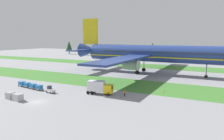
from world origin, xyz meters
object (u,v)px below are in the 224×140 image
(uld_container_0, at_px, (16,97))
(catering_truck, at_px, (100,87))
(airliner, at_px, (146,53))
(uld_container_2, at_px, (18,97))
(ground_crew_marshaller, at_px, (125,93))
(cargo_dolly_fourth, at_px, (22,83))
(baggage_tug, at_px, (50,90))
(cargo_dolly_third, at_px, (27,85))
(cargo_dolly_second, at_px, (33,86))
(taxiway_marker_1, at_px, (96,86))
(cargo_dolly_lead, at_px, (39,87))
(uld_container_1, at_px, (10,96))
(taxiway_marker_0, at_px, (164,91))

(uld_container_0, bearing_deg, catering_truck, 42.24)
(airliner, relative_size, catering_truck, 11.18)
(uld_container_0, height_order, uld_container_2, uld_container_2)
(catering_truck, height_order, ground_crew_marshaller, catering_truck)
(airliner, relative_size, cargo_dolly_fourth, 34.05)
(catering_truck, bearing_deg, uld_container_0, -60.62)
(baggage_tug, bearing_deg, cargo_dolly_third, -90.00)
(cargo_dolly_second, bearing_deg, taxiway_marker_1, 135.44)
(cargo_dolly_lead, xyz_separation_m, uld_container_0, (2.29, -9.59, -0.14))
(cargo_dolly_third, relative_size, ground_crew_marshaller, 1.38)
(cargo_dolly_fourth, height_order, catering_truck, catering_truck)
(uld_container_2, bearing_deg, cargo_dolly_lead, 110.18)
(cargo_dolly_third, bearing_deg, uld_container_0, 45.97)
(baggage_tug, height_order, uld_container_2, baggage_tug)
(catering_truck, bearing_deg, cargo_dolly_third, -94.19)
(airliner, bearing_deg, cargo_dolly_fourth, -32.39)
(ground_crew_marshaller, relative_size, taxiway_marker_1, 3.67)
(uld_container_1, distance_m, uld_container_2, 3.29)
(baggage_tug, bearing_deg, catering_truck, 120.42)
(baggage_tug, distance_m, taxiway_marker_0, 31.55)
(catering_truck, xyz_separation_m, uld_container_2, (-14.02, -14.51, -1.09))
(airliner, height_order, taxiway_marker_0, airliner)
(cargo_dolly_second, relative_size, cargo_dolly_fourth, 1.00)
(ground_crew_marshaller, distance_m, uld_container_1, 28.54)
(baggage_tug, bearing_deg, uld_container_2, 0.71)
(airliner, height_order, taxiway_marker_1, airliner)
(catering_truck, bearing_deg, baggage_tug, -80.84)
(catering_truck, bearing_deg, taxiway_marker_0, 111.98)
(cargo_dolly_second, height_order, cargo_dolly_third, same)
(cargo_dolly_lead, relative_size, uld_container_0, 1.20)
(cargo_dolly_fourth, bearing_deg, taxiway_marker_0, 116.49)
(uld_container_0, bearing_deg, cargo_dolly_lead, 103.44)
(cargo_dolly_fourth, height_order, taxiway_marker_1, cargo_dolly_fourth)
(uld_container_2, relative_size, taxiway_marker_0, 3.37)
(ground_crew_marshaller, height_order, taxiway_marker_1, ground_crew_marshaller)
(uld_container_0, xyz_separation_m, uld_container_1, (-1.85, -0.18, 0.06))
(ground_crew_marshaller, xyz_separation_m, uld_container_2, (-20.84, -15.58, -0.08))
(cargo_dolly_fourth, xyz_separation_m, uld_container_2, (12.32, -11.36, -0.05))
(airliner, height_order, ground_crew_marshaller, airliner)
(cargo_dolly_third, bearing_deg, baggage_tug, 90.00)
(airliner, bearing_deg, uld_container_1, -18.30)
(baggage_tug, xyz_separation_m, cargo_dolly_lead, (-4.97, 0.73, 0.10))
(uld_container_0, bearing_deg, airliner, 73.67)
(catering_truck, xyz_separation_m, taxiway_marker_1, (-5.62, 7.30, -1.72))
(airliner, distance_m, catering_truck, 39.22)
(baggage_tug, distance_m, cargo_dolly_second, 7.93)
(ground_crew_marshaller, bearing_deg, taxiway_marker_1, -177.54)
(ground_crew_marshaller, height_order, uld_container_1, ground_crew_marshaller)
(uld_container_1, bearing_deg, ground_crew_marshaller, 32.33)
(taxiway_marker_0, bearing_deg, cargo_dolly_fourth, -161.90)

